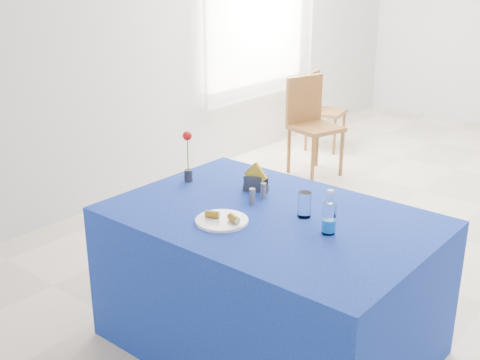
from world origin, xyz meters
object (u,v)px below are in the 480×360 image
object	(u,v)px
chair_win_b	(320,105)
chair_win_a	(311,118)
plate	(222,221)
water_bottle	(329,219)
blue_table	(270,281)

from	to	relation	value
chair_win_b	chair_win_a	bearing A→B (deg)	-166.62
plate	chair_win_b	world-z (taller)	chair_win_b
water_bottle	blue_table	bearing A→B (deg)	179.06
plate	chair_win_a	size ratio (longest dim) A/B	0.28
blue_table	chair_win_a	xyz separation A→B (m)	(-1.40, 2.51, 0.16)
water_bottle	plate	bearing A→B (deg)	-154.18
chair_win_a	plate	bearing A→B (deg)	-138.56
chair_win_a	chair_win_b	world-z (taller)	chair_win_a
blue_table	water_bottle	distance (m)	0.56
water_bottle	chair_win_a	distance (m)	3.08
blue_table	chair_win_b	distance (m)	3.70
plate	blue_table	world-z (taller)	plate
chair_win_b	blue_table	bearing A→B (deg)	-164.37
plate	chair_win_b	bearing A→B (deg)	115.30
blue_table	chair_win_a	world-z (taller)	chair_win_a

